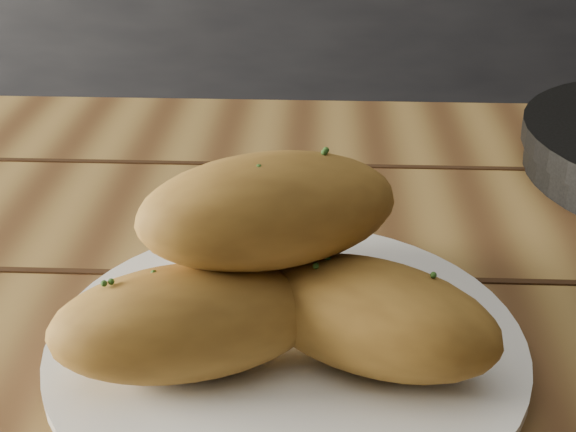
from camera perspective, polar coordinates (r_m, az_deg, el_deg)
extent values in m
cube|color=black|center=(2.22, -5.47, 11.50)|extent=(2.80, 0.60, 0.90)
cylinder|color=white|center=(0.50, -0.10, -9.66)|extent=(0.26, 0.26, 0.01)
cylinder|color=white|center=(0.49, -0.10, -8.92)|extent=(0.29, 0.29, 0.01)
ellipsoid|color=#A6752E|center=(0.45, -7.23, -7.51)|extent=(0.16, 0.11, 0.07)
ellipsoid|color=#A6752E|center=(0.45, 5.99, -7.15)|extent=(0.16, 0.12, 0.07)
ellipsoid|color=#A6752E|center=(0.52, -0.38, -2.12)|extent=(0.08, 0.15, 0.07)
ellipsoid|color=#A6752E|center=(0.44, -1.41, 0.38)|extent=(0.16, 0.11, 0.07)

